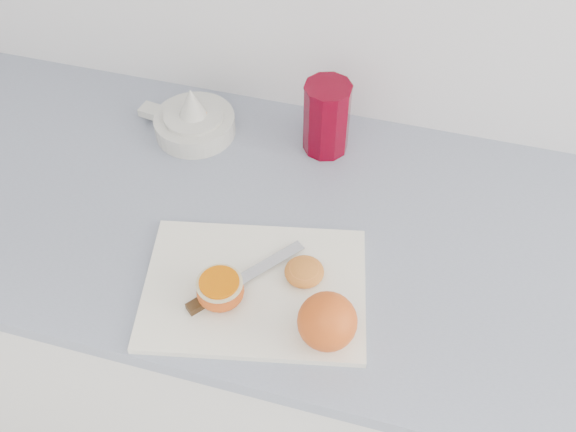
{
  "coord_description": "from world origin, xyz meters",
  "views": [
    {
      "loc": [
        0.03,
        1.0,
        1.74
      ],
      "look_at": [
        -0.14,
        1.65,
        0.96
      ],
      "focal_mm": 40.0,
      "sensor_mm": 36.0,
      "label": 1
    }
  ],
  "objects": [
    {
      "name": "paring_knife",
      "position": [
        -0.21,
        1.52,
        0.91
      ],
      "size": [
        0.15,
        0.18,
        0.01
      ],
      "color": "#482E12",
      "rests_on": "cutting_board"
    },
    {
      "name": "squeezed_shell",
      "position": [
        -0.1,
        1.58,
        0.92
      ],
      "size": [
        0.06,
        0.06,
        0.03
      ],
      "color": "orange",
      "rests_on": "cutting_board"
    },
    {
      "name": "red_tumbler",
      "position": [
        -0.14,
        1.89,
        0.96
      ],
      "size": [
        0.09,
        0.09,
        0.14
      ],
      "color": "#6C0013",
      "rests_on": "counter"
    },
    {
      "name": "counter",
      "position": [
        -0.2,
        1.7,
        0.45
      ],
      "size": [
        2.45,
        0.64,
        0.89
      ],
      "color": "white",
      "rests_on": "ground"
    },
    {
      "name": "whole_orange",
      "position": [
        -0.04,
        1.48,
        0.95
      ],
      "size": [
        0.09,
        0.09,
        0.09
      ],
      "color": "orange",
      "rests_on": "cutting_board"
    },
    {
      "name": "citrus_juicer",
      "position": [
        -0.4,
        1.87,
        0.92
      ],
      "size": [
        0.2,
        0.16,
        0.1
      ],
      "color": "white",
      "rests_on": "counter"
    },
    {
      "name": "cutting_board",
      "position": [
        -0.17,
        1.54,
        0.9
      ],
      "size": [
        0.39,
        0.31,
        0.01
      ],
      "primitive_type": "cube",
      "rotation": [
        0.0,
        0.0,
        0.2
      ],
      "color": "white",
      "rests_on": "counter"
    },
    {
      "name": "half_orange",
      "position": [
        -0.21,
        1.5,
        0.92
      ],
      "size": [
        0.07,
        0.07,
        0.05
      ],
      "color": "orange",
      "rests_on": "cutting_board"
    }
  ]
}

